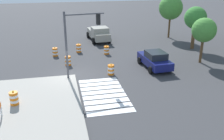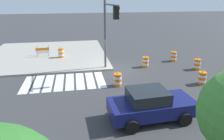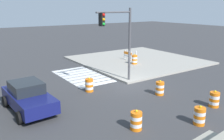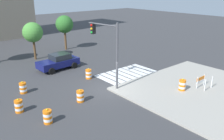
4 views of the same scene
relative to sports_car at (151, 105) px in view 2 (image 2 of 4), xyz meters
The scene contains 12 objects.
ground_plane 7.55m from the sports_car, 86.32° to the right, with size 120.00×120.00×0.00m, color #38383A.
sidewalk_corner 14.98m from the sports_car, 64.34° to the right, with size 12.00×12.00×0.15m, color #9E998E.
crosswalk_stripes 7.29m from the sports_car, 51.77° to the right, with size 5.85×3.20×0.02m.
sports_car is the anchor object (origin of this frame).
traffic_barrel_near_corner 4.44m from the sports_car, 79.80° to the right, with size 0.56×0.56×1.02m.
traffic_barrel_crosswalk_end 10.74m from the sports_car, 121.96° to the right, with size 0.56×0.56×1.02m.
traffic_barrel_median_near 6.31m from the sports_car, 145.35° to the right, with size 0.56×0.56×1.02m.
traffic_barrel_median_far 8.29m from the sports_car, 107.22° to the right, with size 0.56×0.56×1.02m.
traffic_barrel_far_curb 9.25m from the sports_car, 135.28° to the right, with size 0.56×0.56×1.02m.
traffic_barrel_on_sidewalk 12.85m from the sports_car, 67.30° to the right, with size 0.56×0.56×1.02m.
construction_barricade 14.31m from the sports_car, 61.62° to the right, with size 1.30×0.78×1.00m.
traffic_light_pole 7.68m from the sports_car, 82.51° to the right, with size 0.74×3.27×5.50m.
Camera 2 is at (3.09, 16.28, 6.01)m, focal length 33.50 mm.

